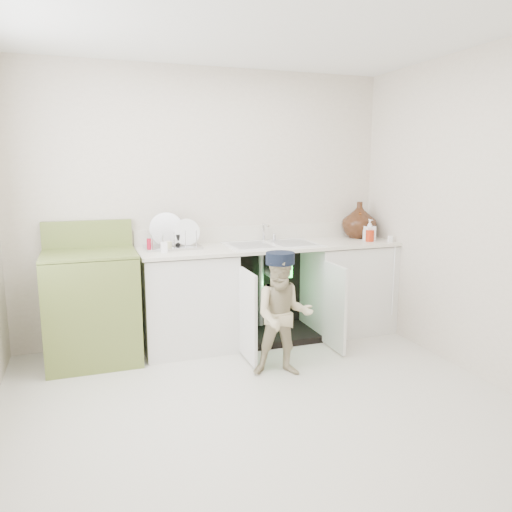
# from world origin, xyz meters

# --- Properties ---
(ground) EXTENTS (3.50, 3.50, 0.00)m
(ground) POSITION_xyz_m (0.00, 0.00, 0.00)
(ground) COLOR beige
(ground) RESTS_ON ground
(room_shell) EXTENTS (6.00, 5.50, 1.26)m
(room_shell) POSITION_xyz_m (0.00, 0.00, 1.25)
(room_shell) COLOR beige
(room_shell) RESTS_ON ground
(counter_run) EXTENTS (2.44, 1.02, 1.26)m
(counter_run) POSITION_xyz_m (0.59, 1.21, 0.48)
(counter_run) COLOR silver
(counter_run) RESTS_ON ground
(avocado_stove) EXTENTS (0.75, 0.65, 1.16)m
(avocado_stove) POSITION_xyz_m (-1.06, 1.18, 0.48)
(avocado_stove) COLOR olive
(avocado_stove) RESTS_ON ground
(repair_worker) EXTENTS (0.56, 0.73, 0.97)m
(repair_worker) POSITION_xyz_m (0.33, 0.38, 0.49)
(repair_worker) COLOR tan
(repair_worker) RESTS_ON ground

